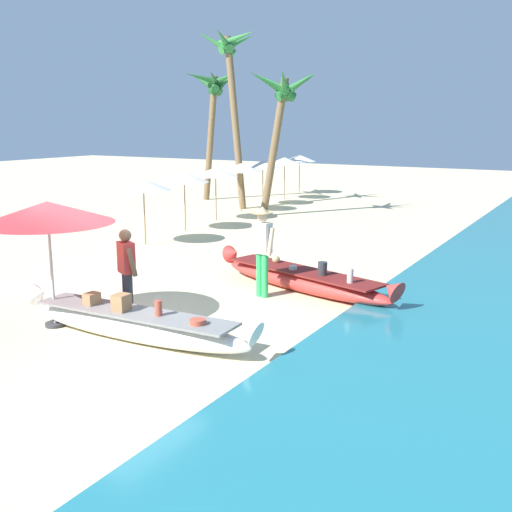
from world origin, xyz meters
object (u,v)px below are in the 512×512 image
at_px(boat_white_foreground, 134,324).
at_px(palm_tree_leaning_seaward, 230,70).
at_px(palm_tree_tall_inland, 282,100).
at_px(boat_red_midground, 303,280).
at_px(patio_umbrella_large, 47,213).
at_px(person_vendor_hatted, 262,245).
at_px(palm_tree_mid_cluster, 213,95).
at_px(person_tourist_customer, 127,269).

height_order(boat_white_foreground, palm_tree_leaning_seaward, palm_tree_leaning_seaward).
xyz_separation_m(boat_white_foreground, palm_tree_tall_inland, (-4.12, 13.00, 4.00)).
distance_m(boat_red_midground, palm_tree_leaning_seaward, 14.04).
distance_m(boat_white_foreground, patio_umbrella_large, 2.43).
height_order(person_vendor_hatted, palm_tree_tall_inland, palm_tree_tall_inland).
distance_m(palm_tree_leaning_seaward, palm_tree_mid_cluster, 2.79).
height_order(boat_white_foreground, boat_red_midground, boat_white_foreground).
bearing_deg(palm_tree_leaning_seaward, patio_umbrella_large, -69.39).
xyz_separation_m(boat_white_foreground, person_vendor_hatted, (0.55, 3.29, 0.81)).
bearing_deg(person_vendor_hatted, palm_tree_mid_cluster, 127.35).
bearing_deg(patio_umbrella_large, boat_red_midground, 56.77).
bearing_deg(patio_umbrella_large, palm_tree_tall_inland, 100.46).
relative_size(palm_tree_tall_inland, palm_tree_mid_cluster, 0.94).
bearing_deg(person_vendor_hatted, patio_umbrella_large, -123.09).
xyz_separation_m(patio_umbrella_large, palm_tree_mid_cluster, (-7.41, 16.09, 2.63)).
relative_size(person_vendor_hatted, palm_tree_mid_cluster, 0.32).
bearing_deg(boat_white_foreground, person_tourist_customer, 136.26).
bearing_deg(boat_red_midground, palm_tree_tall_inland, 120.35).
bearing_deg(person_tourist_customer, palm_tree_mid_cluster, 118.67).
bearing_deg(boat_white_foreground, patio_umbrella_large, -174.96).
bearing_deg(palm_tree_leaning_seaward, palm_tree_mid_cluster, 139.43).
xyz_separation_m(boat_red_midground, palm_tree_tall_inland, (-5.21, 8.90, 4.02)).
bearing_deg(palm_tree_tall_inland, palm_tree_mid_cluster, 149.43).
relative_size(boat_white_foreground, palm_tree_leaning_seaward, 0.66).
bearing_deg(person_tourist_customer, boat_red_midground, 60.18).
bearing_deg(palm_tree_leaning_seaward, person_vendor_hatted, -55.03).
relative_size(palm_tree_tall_inland, palm_tree_leaning_seaward, 0.76).
height_order(person_tourist_customer, palm_tree_mid_cluster, palm_tree_mid_cluster).
xyz_separation_m(boat_red_midground, patio_umbrella_large, (-2.78, -4.25, 1.76)).
relative_size(boat_red_midground, palm_tree_mid_cluster, 0.83).
bearing_deg(palm_tree_mid_cluster, boat_red_midground, -49.28).
distance_m(boat_white_foreground, palm_tree_tall_inland, 14.21).
bearing_deg(palm_tree_tall_inland, person_tourist_customer, -74.86).
height_order(boat_red_midground, palm_tree_mid_cluster, palm_tree_mid_cluster).
relative_size(patio_umbrella_large, palm_tree_tall_inland, 0.42).
height_order(patio_umbrella_large, palm_tree_leaning_seaward, palm_tree_leaning_seaward).
relative_size(palm_tree_leaning_seaward, palm_tree_mid_cluster, 1.23).
xyz_separation_m(boat_white_foreground, palm_tree_leaning_seaward, (-7.09, 14.22, 5.24)).
bearing_deg(boat_white_foreground, boat_red_midground, 75.08).
bearing_deg(boat_red_midground, patio_umbrella_large, -123.23).
bearing_deg(boat_white_foreground, palm_tree_leaning_seaward, 116.51).
distance_m(boat_red_midground, palm_tree_mid_cluster, 16.23).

